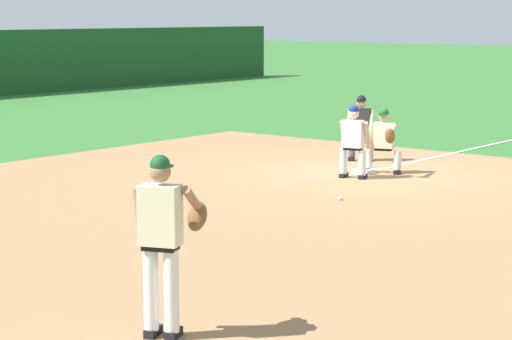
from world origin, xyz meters
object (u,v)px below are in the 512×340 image
object	(u,v)px
baseball	(340,198)
baserunner	(353,139)
first_base_bag	(364,171)
first_baseman	(384,138)
pitcher	(163,235)
umpire	(361,125)

from	to	relation	value
baseball	baserunner	world-z (taller)	baserunner
first_base_bag	baseball	size ratio (longest dim) A/B	5.14
first_baseman	baserunner	world-z (taller)	baserunner
baseball	first_baseman	bearing A→B (deg)	18.15
pitcher	first_baseman	world-z (taller)	pitcher
first_base_bag	pitcher	xyz separation A→B (m)	(-10.06, -4.13, 1.01)
baserunner	first_baseman	bearing A→B (deg)	-10.86
first_baseman	baserunner	distance (m)	0.88
first_baseman	umpire	xyz separation A→B (m)	(1.23, 1.35, 0.06)
umpire	baserunner	bearing A→B (deg)	-150.57
first_base_bag	first_baseman	xyz separation A→B (m)	(0.22, -0.32, 0.69)
pitcher	umpire	size ratio (longest dim) A/B	1.27
first_base_bag	first_baseman	distance (m)	0.79
baseball	baserunner	distance (m)	2.53
pitcher	baserunner	world-z (taller)	pitcher
first_base_bag	umpire	distance (m)	1.93
pitcher	umpire	xyz separation A→B (m)	(11.52, 5.16, -0.27)
baserunner	first_base_bag	bearing A→B (deg)	13.18
baseball	pitcher	xyz separation A→B (m)	(-7.29, -2.83, 1.02)
baseball	first_base_bag	bearing A→B (deg)	25.11
first_base_bag	baserunner	xyz separation A→B (m)	(-0.64, -0.15, 0.75)
pitcher	baserunner	bearing A→B (deg)	22.90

